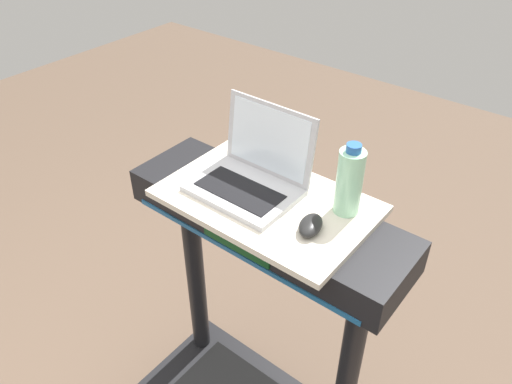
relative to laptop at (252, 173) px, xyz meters
The scene contains 4 objects.
desk_board 0.09m from the laptop, 13.92° to the right, with size 0.62×0.39×0.02m, color beige.
laptop is the anchor object (origin of this frame).
computer_mouse 0.26m from the laptop, 13.25° to the right, with size 0.06×0.10×0.03m, color black.
water_bottle 0.29m from the laptop, 15.09° to the left, with size 0.07×0.07×0.22m.
Camera 1 is at (0.71, -0.24, 1.97)m, focal length 35.36 mm.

